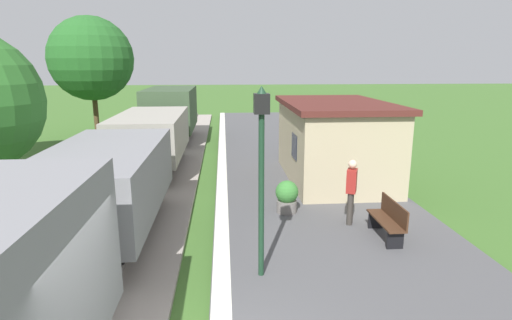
{
  "coord_description": "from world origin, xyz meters",
  "views": [
    {
      "loc": [
        0.5,
        -4.55,
        4.35
      ],
      "look_at": [
        1.44,
        7.36,
        1.52
      ],
      "focal_mm": 28.92,
      "sensor_mm": 36.0,
      "label": 1
    }
  ],
  "objects": [
    {
      "name": "freight_train",
      "position": [
        -2.4,
        8.63,
        1.55
      ],
      "size": [
        2.5,
        26.0,
        2.72
      ],
      "color": "gray",
      "rests_on": "rail_near"
    },
    {
      "name": "station_hut",
      "position": [
        4.4,
        9.64,
        1.65
      ],
      "size": [
        3.5,
        5.8,
        2.78
      ],
      "color": "tan",
      "rests_on": "platform_slab"
    },
    {
      "name": "bench_near_hut",
      "position": [
        4.37,
        4.38,
        0.72
      ],
      "size": [
        0.42,
        1.5,
        0.91
      ],
      "color": "#422819",
      "rests_on": "platform_slab"
    },
    {
      "name": "bench_down_platform",
      "position": [
        4.37,
        13.94,
        0.72
      ],
      "size": [
        0.42,
        1.5,
        0.91
      ],
      "color": "#422819",
      "rests_on": "platform_slab"
    },
    {
      "name": "person_waiting",
      "position": [
        3.73,
        5.33,
        1.18
      ],
      "size": [
        0.37,
        0.44,
        1.71
      ],
      "rotation": [
        0.0,
        0.0,
        2.74
      ],
      "color": "#38332D",
      "rests_on": "platform_slab"
    },
    {
      "name": "potted_planter",
      "position": [
        2.22,
        6.29,
        0.72
      ],
      "size": [
        0.64,
        0.64,
        0.92
      ],
      "color": "slate",
      "rests_on": "platform_slab"
    },
    {
      "name": "lamp_post_near",
      "position": [
        1.18,
        2.86,
        2.8
      ],
      "size": [
        0.28,
        0.28,
        3.7
      ],
      "color": "#193823",
      "rests_on": "platform_slab"
    },
    {
      "name": "tree_field_distant",
      "position": [
        -6.77,
        19.59,
        4.55
      ],
      "size": [
        4.61,
        4.61,
        6.87
      ],
      "color": "#4C3823",
      "rests_on": "ground"
    }
  ]
}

